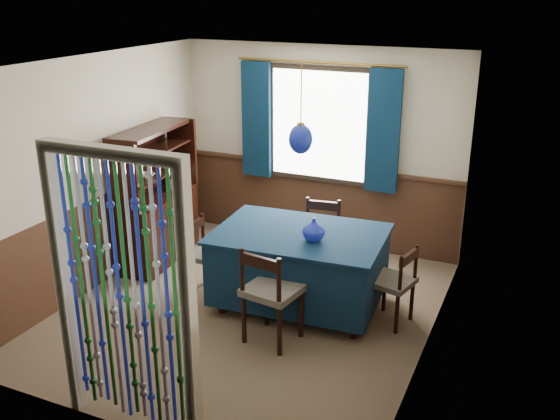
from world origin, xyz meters
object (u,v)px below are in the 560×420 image
at_px(chair_near, 271,292).
at_px(vase_table, 314,230).
at_px(chair_far, 320,238).
at_px(bowl_shelf, 145,175).
at_px(sideboard, 157,215).
at_px(pendant_lamp, 301,139).
at_px(vase_sideboard, 174,181).
at_px(chair_right, 394,283).
at_px(dining_table, 299,264).
at_px(chair_left, 208,254).

bearing_deg(chair_near, vase_table, 82.95).
bearing_deg(chair_far, bowl_shelf, 9.10).
relative_size(sideboard, bowl_shelf, 7.72).
xyz_separation_m(chair_far, pendant_lamp, (0.05, -0.73, 1.31)).
relative_size(bowl_shelf, vase_sideboard, 1.02).
distance_m(chair_near, chair_right, 1.25).
relative_size(dining_table, vase_table, 8.43).
xyz_separation_m(chair_near, chair_left, (-1.03, 0.63, -0.07)).
bearing_deg(chair_left, dining_table, 93.35).
height_order(chair_far, pendant_lamp, pendant_lamp).
distance_m(dining_table, chair_far, 0.73).
bearing_deg(vase_sideboard, dining_table, -19.75).
distance_m(chair_near, chair_far, 1.48).
bearing_deg(chair_near, bowl_shelf, 164.60).
xyz_separation_m(chair_far, vase_sideboard, (-1.88, -0.04, 0.44)).
bearing_deg(chair_near, chair_right, 48.90).
xyz_separation_m(pendant_lamp, bowl_shelf, (-1.94, 0.14, -0.64)).
distance_m(chair_far, vase_table, 1.01).
xyz_separation_m(dining_table, sideboard, (-1.99, 0.39, 0.10)).
bearing_deg(bowl_shelf, pendant_lamp, -4.16).
bearing_deg(vase_table, chair_near, -106.02).
relative_size(sideboard, vase_sideboard, 7.90).
height_order(dining_table, chair_far, chair_far).
bearing_deg(chair_right, bowl_shelf, 101.29).
xyz_separation_m(chair_left, sideboard, (-0.99, 0.51, 0.13)).
height_order(vase_table, bowl_shelf, bowl_shelf).
xyz_separation_m(sideboard, pendant_lamp, (1.99, -0.39, 1.21)).
bearing_deg(dining_table, chair_right, -0.71).
bearing_deg(chair_left, vase_sideboard, -134.55).
height_order(chair_right, vase_sideboard, vase_sideboard).
bearing_deg(chair_near, chair_left, 157.60).
bearing_deg(chair_left, chair_right, 91.59).
distance_m(chair_left, pendant_lamp, 1.68).
bearing_deg(chair_near, pendant_lamp, 100.81).
relative_size(chair_left, vase_sideboard, 4.03).
height_order(pendant_lamp, vase_sideboard, pendant_lamp).
relative_size(chair_near, chair_far, 1.08).
height_order(dining_table, chair_left, chair_left).
height_order(pendant_lamp, bowl_shelf, pendant_lamp).
bearing_deg(chair_left, chair_far, 128.34).
bearing_deg(sideboard, dining_table, -16.28).
bearing_deg(vase_sideboard, bowl_shelf, -90.00).
relative_size(chair_near, chair_left, 1.16).
bearing_deg(chair_right, dining_table, 106.10).
xyz_separation_m(chair_right, sideboard, (-2.97, 0.34, 0.14)).
relative_size(dining_table, vase_sideboard, 8.59).
bearing_deg(vase_sideboard, chair_near, -36.35).
bearing_deg(bowl_shelf, chair_far, 17.45).
distance_m(chair_far, chair_left, 1.28).
bearing_deg(dining_table, chair_near, -91.95).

